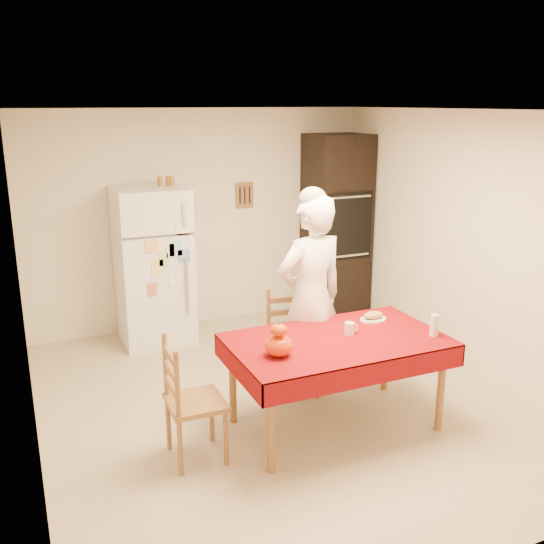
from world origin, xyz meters
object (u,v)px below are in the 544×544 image
dining_table (337,347)px  pumpkin_lower (279,346)px  coffee_mug (349,329)px  chair_left (187,397)px  wine_glass (434,325)px  seated_woman (311,299)px  oven_cabinet (336,226)px  chair_far (291,338)px  bread_plate (373,319)px  refrigerator (154,266)px

dining_table → pumpkin_lower: pumpkin_lower is taller
coffee_mug → chair_left: bearing=-178.5°
coffee_mug → pumpkin_lower: bearing=-167.3°
wine_glass → pumpkin_lower: bearing=174.1°
dining_table → seated_woman: size_ratio=0.93×
oven_cabinet → chair_left: size_ratio=2.32×
chair_far → bread_plate: 0.78m
bread_plate → chair_left: bearing=-172.4°
refrigerator → coffee_mug: size_ratio=17.00×
oven_cabinet → chair_far: oven_cabinet is taller
refrigerator → chair_far: bearing=-63.6°
coffee_mug → refrigerator: bearing=113.4°
chair_far → bread_plate: (0.54, -0.49, 0.26)m
seated_woman → pumpkin_lower: bearing=40.2°
chair_left → pumpkin_lower: chair_left is taller
coffee_mug → wine_glass: wine_glass is taller
oven_cabinet → chair_left: oven_cabinet is taller
seated_woman → refrigerator: bearing=-70.7°
dining_table → bread_plate: (0.49, 0.24, 0.08)m
chair_left → wine_glass: 2.02m
chair_left → bread_plate: chair_left is taller
oven_cabinet → bread_plate: 2.44m
refrigerator → seated_woman: (0.96, -1.86, 0.06)m
seated_woman → coffee_mug: 0.55m
wine_glass → bread_plate: size_ratio=0.73×
oven_cabinet → bread_plate: size_ratio=9.17×
chair_far → coffee_mug: bearing=-66.0°
coffee_mug → pumpkin_lower: 0.71m
oven_cabinet → wine_glass: size_ratio=12.50×
chair_left → seated_woman: size_ratio=0.52×
refrigerator → wine_glass: size_ratio=9.66×
oven_cabinet → wine_glass: bearing=-103.2°
bread_plate → pumpkin_lower: bearing=-161.4°
dining_table → chair_left: chair_left is taller
chair_left → dining_table: bearing=-89.0°
dining_table → pumpkin_lower: (-0.56, -0.11, 0.15)m
pumpkin_lower → wine_glass: bearing=-5.9°
seated_woman → bread_plate: bearing=133.9°
chair_left → pumpkin_lower: size_ratio=4.58×
dining_table → coffee_mug: 0.19m
oven_cabinet → wine_glass: 2.81m
seated_woman → chair_far: bearing=-61.8°
dining_table → oven_cabinet: bearing=60.8°
pumpkin_lower → oven_cabinet: bearing=53.2°
dining_table → coffee_mug: bearing=17.2°
chair_left → bread_plate: bearing=-81.1°
refrigerator → dining_table: 2.60m
refrigerator → coffee_mug: bearing=-66.6°
chair_far → chair_left: (-1.18, -0.72, 0.00)m
chair_left → bread_plate: size_ratio=3.96×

